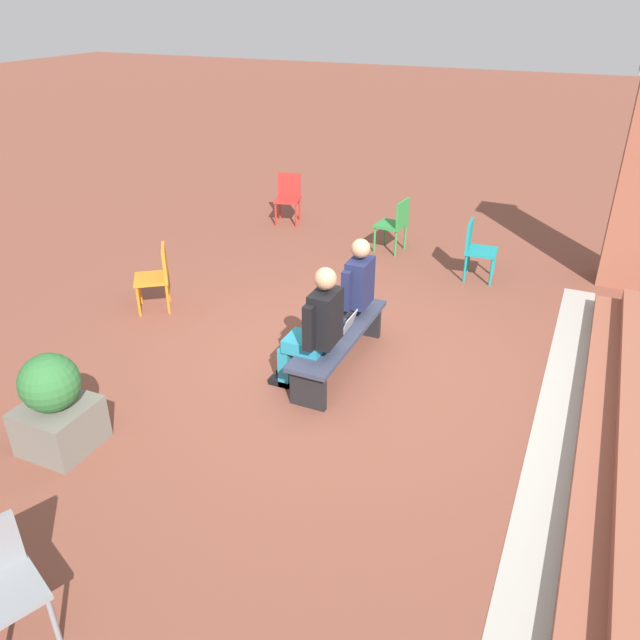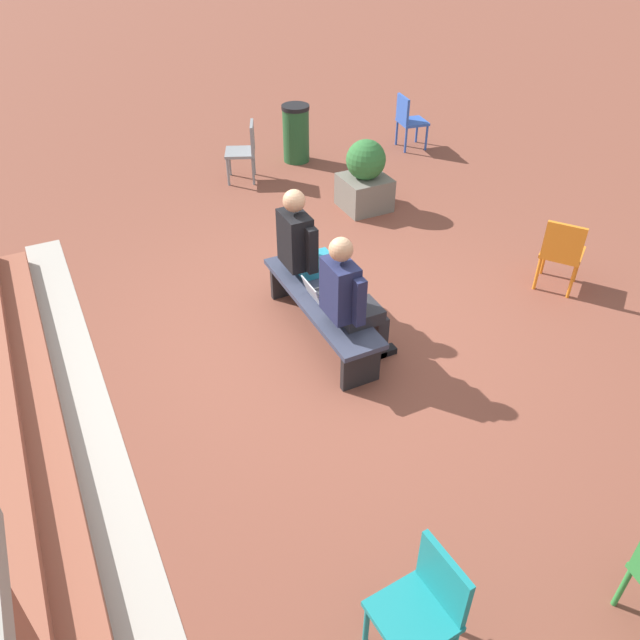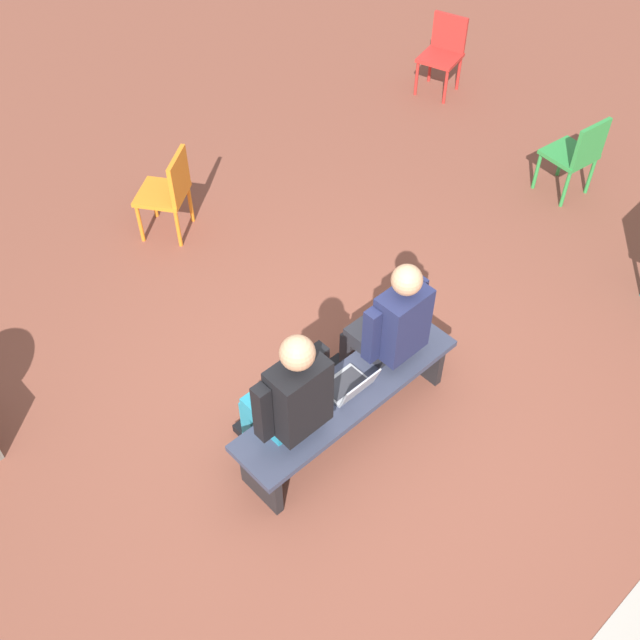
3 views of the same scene
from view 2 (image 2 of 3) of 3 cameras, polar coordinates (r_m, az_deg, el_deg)
The scene contains 13 objects.
ground_plane at distance 6.26m, azimuth 0.37°, elevation -1.18°, with size 60.00×60.00×0.00m, color brown.
concrete_strip at distance 5.84m, azimuth -20.56°, elevation -7.37°, with size 6.32×0.40×0.01m, color #A8A399.
brick_steps at distance 5.79m, azimuth -26.12°, elevation -7.92°, with size 5.52×0.60×0.30m.
bench at distance 6.02m, azimuth 0.06°, elevation 1.30°, with size 1.80×0.44×0.45m.
person_student at distance 5.51m, azimuth 2.79°, elevation 2.05°, with size 0.54×0.68×1.34m.
person_adult at distance 6.20m, azimuth -1.34°, elevation 6.59°, with size 0.56×0.71×1.37m.
laptop at distance 5.92m, azimuth 0.01°, elevation 2.36°, with size 0.32×0.29×0.21m.
plastic_chair_far_right at distance 3.89m, azimuth 9.55°, elevation -24.21°, with size 0.45×0.45×0.84m.
plastic_chair_near_bench_right at distance 10.50m, azimuth 8.09°, elevation 17.77°, with size 0.48×0.48×0.84m.
plastic_chair_mid_courtyard at distance 9.30m, azimuth -6.85°, elevation 15.34°, with size 0.55×0.55×0.84m.
plastic_chair_foreground at distance 7.13m, azimuth 21.27°, elevation 5.93°, with size 0.59×0.59×0.84m.
planter at distance 8.44m, azimuth 4.14°, elevation 12.88°, with size 0.60×0.60×0.94m.
litter_bin at distance 9.94m, azimuth -2.21°, elevation 16.69°, with size 0.42×0.42×0.86m.
Camera 2 is at (-4.40, 2.22, 3.85)m, focal length 35.00 mm.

